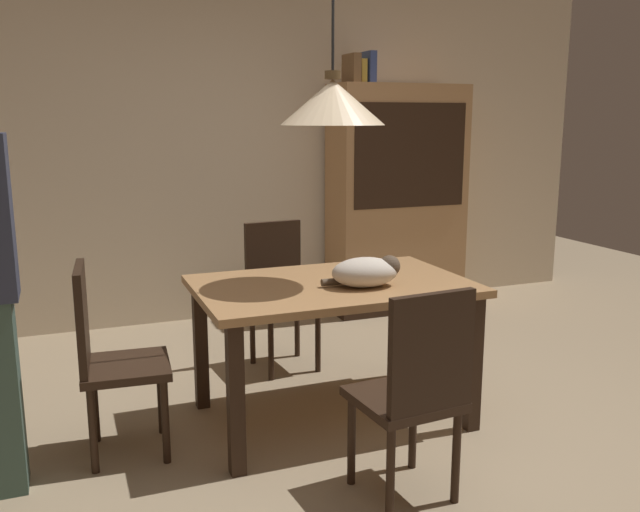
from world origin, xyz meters
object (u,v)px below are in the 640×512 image
at_px(chair_far_back, 279,288).
at_px(pendant_lamp, 333,102).
at_px(book_blue_wide, 367,68).
at_px(hutch_bookcase, 396,204).
at_px(dining_table, 332,301).
at_px(cat_sleeping, 367,272).
at_px(chair_left_side, 108,352).
at_px(chair_near_front, 415,387).
at_px(book_yellow_short, 359,71).
at_px(book_brown_thick, 351,68).

relative_size(chair_far_back, pendant_lamp, 0.72).
height_order(pendant_lamp, book_blue_wide, pendant_lamp).
relative_size(pendant_lamp, hutch_bookcase, 0.70).
distance_m(dining_table, hutch_bookcase, 2.24).
bearing_deg(dining_table, cat_sleeping, -48.60).
height_order(chair_left_side, book_blue_wide, book_blue_wide).
distance_m(chair_near_front, book_blue_wide, 3.22).
bearing_deg(cat_sleeping, book_yellow_short, 66.86).
height_order(pendant_lamp, book_brown_thick, pendant_lamp).
xyz_separation_m(chair_far_back, book_blue_wide, (1.04, 0.93, 1.46)).
distance_m(cat_sleeping, book_yellow_short, 2.40).
bearing_deg(hutch_bookcase, chair_far_back, -144.95).
relative_size(dining_table, chair_left_side, 1.51).
distance_m(hutch_bookcase, book_yellow_short, 1.11).
relative_size(chair_left_side, hutch_bookcase, 0.50).
xyz_separation_m(chair_far_back, book_brown_thick, (0.90, 0.93, 1.45)).
bearing_deg(book_brown_thick, book_yellow_short, 0.00).
relative_size(hutch_bookcase, book_brown_thick, 7.71).
bearing_deg(chair_far_back, chair_left_side, -142.13).
bearing_deg(hutch_bookcase, chair_left_side, -143.63).
bearing_deg(book_brown_thick, pendant_lamp, -116.37).
bearing_deg(book_yellow_short, chair_far_back, -136.31).
bearing_deg(book_blue_wide, pendant_lamp, -119.68).
distance_m(chair_left_side, cat_sleeping, 1.31).
xyz_separation_m(chair_far_back, pendant_lamp, (0.01, -0.88, 1.15)).
relative_size(chair_far_back, cat_sleeping, 2.38).
height_order(chair_far_back, chair_left_side, same).
distance_m(pendant_lamp, hutch_bookcase, 2.36).
bearing_deg(book_yellow_short, pendant_lamp, -118.10).
height_order(chair_far_back, book_brown_thick, book_brown_thick).
height_order(dining_table, book_yellow_short, book_yellow_short).
bearing_deg(dining_table, chair_far_back, 90.44).
bearing_deg(chair_near_front, dining_table, 90.43).
bearing_deg(pendant_lamp, book_yellow_short, 61.90).
bearing_deg(chair_left_side, book_brown_thick, 41.65).
xyz_separation_m(chair_far_back, cat_sleeping, (0.14, -1.02, 0.32)).
xyz_separation_m(chair_near_front, pendant_lamp, (-0.01, 0.88, 1.15)).
xyz_separation_m(chair_left_side, chair_near_front, (1.13, -0.88, 0.00)).
bearing_deg(chair_far_back, cat_sleeping, -82.43).
bearing_deg(book_blue_wide, dining_table, -119.68).
height_order(chair_left_side, book_brown_thick, book_brown_thick).
relative_size(cat_sleeping, book_brown_thick, 1.63).
bearing_deg(dining_table, book_blue_wide, 60.32).
relative_size(pendant_lamp, book_blue_wide, 5.42).
distance_m(hutch_bookcase, book_brown_thick, 1.15).
xyz_separation_m(dining_table, book_brown_thick, (0.89, 1.81, 1.31)).
distance_m(chair_far_back, chair_near_front, 1.76).
height_order(chair_near_front, book_blue_wide, book_blue_wide).
bearing_deg(pendant_lamp, book_brown_thick, 63.63).
xyz_separation_m(cat_sleeping, book_yellow_short, (0.83, 1.95, 1.11)).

